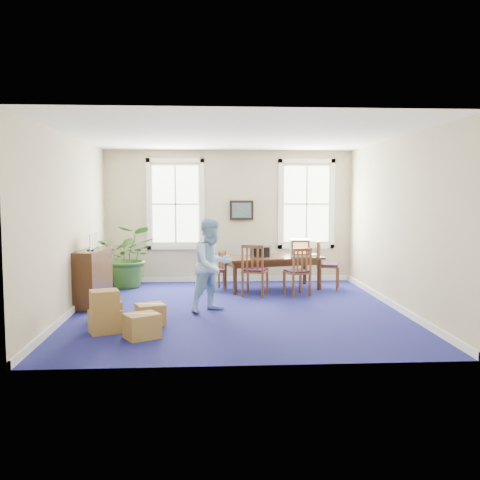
{
  "coord_description": "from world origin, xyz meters",
  "views": [
    {
      "loc": [
        -0.54,
        -9.78,
        2.16
      ],
      "look_at": [
        0.1,
        0.6,
        1.25
      ],
      "focal_mm": 40.0,
      "sensor_mm": 36.0,
      "label": 1
    }
  ],
  "objects": [
    {
      "name": "equipment_bag",
      "position": [
        0.66,
        2.14,
        0.85
      ],
      "size": [
        0.49,
        0.38,
        0.22
      ],
      "primitive_type": "cube",
      "rotation": [
        0.0,
        0.0,
        -0.23
      ],
      "color": "black",
      "rests_on": "conference_table"
    },
    {
      "name": "man",
      "position": [
        -0.45,
        -0.12,
        0.86
      ],
      "size": [
        1.06,
        1.02,
        1.72
      ],
      "primitive_type": "imported",
      "rotation": [
        0.0,
        0.0,
        0.65
      ],
      "color": "#A0CDF1",
      "rests_on": "ground"
    },
    {
      "name": "floor",
      "position": [
        0.0,
        0.0,
        0.0
      ],
      "size": [
        6.5,
        6.5,
        0.0
      ],
      "primitive_type": "plane",
      "color": "navy",
      "rests_on": "ground"
    },
    {
      "name": "crt_tv",
      "position": [
        1.56,
        2.14,
        0.94
      ],
      "size": [
        0.47,
        0.5,
        0.38
      ],
      "primitive_type": null,
      "rotation": [
        0.0,
        0.0,
        -0.12
      ],
      "color": "#B7B7BC",
      "rests_on": "conference_table"
    },
    {
      "name": "wall_left",
      "position": [
        -3.0,
        0.0,
        1.6
      ],
      "size": [
        0.0,
        6.5,
        6.5
      ],
      "primitive_type": "plane",
      "rotation": [
        1.57,
        0.0,
        1.57
      ],
      "color": "#BCAE8A",
      "rests_on": "ground"
    },
    {
      "name": "baseboard_left",
      "position": [
        -2.97,
        0.0,
        0.06
      ],
      "size": [
        0.04,
        6.5,
        0.12
      ],
      "primitive_type": "cube",
      "color": "white",
      "rests_on": "ground"
    },
    {
      "name": "credenza",
      "position": [
        -2.75,
        0.61,
        0.53
      ],
      "size": [
        0.52,
        1.39,
        1.07
      ],
      "primitive_type": "cube",
      "rotation": [
        0.0,
        0.0,
        -0.1
      ],
      "color": "#3E2313",
      "rests_on": "ground"
    },
    {
      "name": "wall_right",
      "position": [
        3.0,
        0.0,
        1.6
      ],
      "size": [
        0.0,
        6.5,
        6.5
      ],
      "primitive_type": "plane",
      "rotation": [
        1.57,
        0.0,
        -1.57
      ],
      "color": "#BCAE8A",
      "rests_on": "ground"
    },
    {
      "name": "window_right",
      "position": [
        1.9,
        3.23,
        1.9
      ],
      "size": [
        1.4,
        0.12,
        2.2
      ],
      "primitive_type": null,
      "color": "white",
      "rests_on": "ground"
    },
    {
      "name": "potted_plant",
      "position": [
        -2.33,
        2.53,
        0.72
      ],
      "size": [
        1.38,
        1.22,
        1.44
      ],
      "primitive_type": "imported",
      "rotation": [
        0.0,
        0.0,
        -0.08
      ],
      "color": "#2B561C",
      "rests_on": "ground"
    },
    {
      "name": "conference_table",
      "position": [
        0.91,
        2.09,
        0.37
      ],
      "size": [
        2.36,
        1.49,
        0.74
      ],
      "primitive_type": null,
      "rotation": [
        0.0,
        0.0,
        0.24
      ],
      "color": "#3E2313",
      "rests_on": "ground"
    },
    {
      "name": "window_left",
      "position": [
        -1.3,
        3.23,
        1.9
      ],
      "size": [
        1.4,
        0.12,
        2.2
      ],
      "primitive_type": null,
      "color": "white",
      "rests_on": "ground"
    },
    {
      "name": "wall_front",
      "position": [
        0.0,
        -3.25,
        1.6
      ],
      "size": [
        6.5,
        0.0,
        6.5
      ],
      "primitive_type": "plane",
      "rotation": [
        -1.57,
        0.0,
        0.0
      ],
      "color": "#BCAE8A",
      "rests_on": "ground"
    },
    {
      "name": "chair_near_right",
      "position": [
        1.36,
        1.34,
        0.51
      ],
      "size": [
        0.59,
        0.59,
        1.02
      ],
      "primitive_type": null,
      "rotation": [
        0.0,
        0.0,
        3.48
      ],
      "color": "brown",
      "rests_on": "ground"
    },
    {
      "name": "baseboard_back",
      "position": [
        0.0,
        3.22,
        0.06
      ],
      "size": [
        6.0,
        0.04,
        0.12
      ],
      "primitive_type": "cube",
      "color": "white",
      "rests_on": "ground"
    },
    {
      "name": "game_console",
      "position": [
        1.86,
        2.09,
        0.77
      ],
      "size": [
        0.14,
        0.17,
        0.04
      ],
      "primitive_type": "cube",
      "rotation": [
        0.0,
        0.0,
        -0.01
      ],
      "color": "white",
      "rests_on": "conference_table"
    },
    {
      "name": "chair_near_left",
      "position": [
        0.47,
        1.34,
        0.55
      ],
      "size": [
        0.63,
        0.63,
        1.1
      ],
      "primitive_type": null,
      "rotation": [
        0.0,
        0.0,
        2.8
      ],
      "color": "brown",
      "rests_on": "ground"
    },
    {
      "name": "wall_back",
      "position": [
        0.0,
        3.25,
        1.6
      ],
      "size": [
        6.5,
        0.0,
        6.5
      ],
      "primitive_type": "plane",
      "rotation": [
        1.57,
        0.0,
        0.0
      ],
      "color": "#BCAE8A",
      "rests_on": "ground"
    },
    {
      "name": "chair_end_right",
      "position": [
        2.2,
        2.09,
        0.54
      ],
      "size": [
        0.61,
        0.61,
        1.08
      ],
      "primitive_type": null,
      "rotation": [
        0.0,
        0.0,
        1.26
      ],
      "color": "brown",
      "rests_on": "ground"
    },
    {
      "name": "ceiling",
      "position": [
        0.0,
        0.0,
        3.2
      ],
      "size": [
        6.5,
        6.5,
        0.0
      ],
      "primitive_type": "plane",
      "rotation": [
        3.14,
        0.0,
        0.0
      ],
      "color": "white",
      "rests_on": "ground"
    },
    {
      "name": "chair_end_left",
      "position": [
        -0.38,
        2.09,
        0.44
      ],
      "size": [
        0.51,
        0.51,
        0.88
      ],
      "primitive_type": null,
      "rotation": [
        0.0,
        0.0,
        -1.21
      ],
      "color": "brown",
      "rests_on": "ground"
    },
    {
      "name": "baseboard_right",
      "position": [
        2.97,
        0.0,
        0.06
      ],
      "size": [
        0.04,
        6.5,
        0.12
      ],
      "primitive_type": "cube",
      "color": "white",
      "rests_on": "ground"
    },
    {
      "name": "cardboard_boxes",
      "position": [
        -1.96,
        -1.43,
        0.35
      ],
      "size": [
        1.62,
        1.62,
        0.7
      ],
      "primitive_type": null,
      "rotation": [
        0.0,
        0.0,
        0.42
      ],
      "color": "#A27B3F",
      "rests_on": "ground"
    },
    {
      "name": "brochure_rack",
      "position": [
        -2.73,
        0.61,
        1.23
      ],
      "size": [
        0.43,
        0.74,
        0.33
      ],
      "primitive_type": null,
      "rotation": [
        0.0,
        0.0,
        -0.42
      ],
      "color": "#99999E",
      "rests_on": "credenza"
    },
    {
      "name": "wall_picture",
      "position": [
        0.3,
        3.2,
        1.75
      ],
      "size": [
        0.58,
        0.06,
        0.48
      ],
      "primitive_type": null,
      "color": "black",
      "rests_on": "ground"
    }
  ]
}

